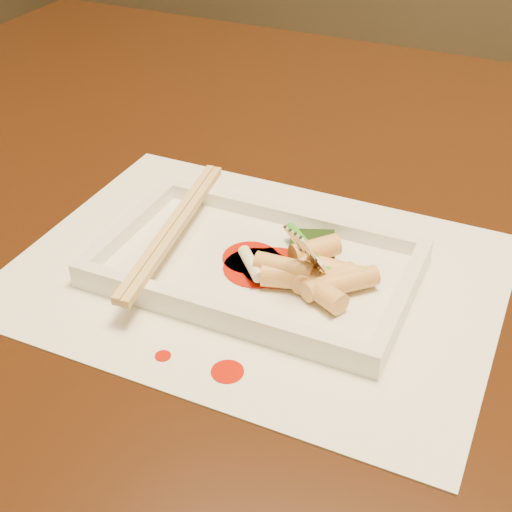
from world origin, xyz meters
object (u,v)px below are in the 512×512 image
at_px(chopstick_a, 170,226).
at_px(fork, 349,197).
at_px(plate_base, 256,270).
at_px(placemat, 256,274).
at_px(table, 355,280).

relative_size(chopstick_a, fork, 1.54).
distance_m(plate_base, chopstick_a, 0.08).
xyz_separation_m(placemat, chopstick_a, (-0.08, 0.00, 0.03)).
xyz_separation_m(placemat, fork, (0.07, 0.02, 0.08)).
bearing_deg(chopstick_a, fork, 6.75).
xyz_separation_m(chopstick_a, fork, (0.15, 0.02, 0.06)).
distance_m(placemat, chopstick_a, 0.09).
height_order(placemat, fork, fork).
bearing_deg(plate_base, fork, 14.42).
height_order(placemat, plate_base, plate_base).
xyz_separation_m(plate_base, fork, (0.07, 0.02, 0.08)).
bearing_deg(plate_base, placemat, 0.00).
distance_m(table, fork, 0.23).
xyz_separation_m(placemat, plate_base, (0.00, 0.00, 0.00)).
relative_size(table, chopstick_a, 6.49).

